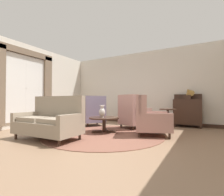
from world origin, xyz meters
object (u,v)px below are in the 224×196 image
at_px(side_table, 168,118).
at_px(gramophone, 188,93).
at_px(coffee_table, 104,120).
at_px(sideboard, 187,111).
at_px(armchair_beside_settee, 149,119).
at_px(armchair_far_left, 133,114).
at_px(porcelain_vase, 102,112).
at_px(settee, 50,121).
at_px(armchair_near_sideboard, 93,113).
at_px(armchair_foreground_right, 66,116).

height_order(side_table, gramophone, gramophone).
relative_size(coffee_table, sideboard, 0.76).
bearing_deg(armchair_beside_settee, armchair_far_left, 22.45).
bearing_deg(porcelain_vase, coffee_table, 27.64).
distance_m(settee, armchair_far_left, 2.66).
xyz_separation_m(coffee_table, gramophone, (2.06, 2.15, 0.82)).
bearing_deg(porcelain_vase, side_table, 32.58).
bearing_deg(settee, armchair_beside_settee, 36.77).
xyz_separation_m(armchair_beside_settee, armchair_near_sideboard, (-2.27, 0.66, 0.03)).
xyz_separation_m(settee, armchair_far_left, (1.16, 2.39, 0.04)).
height_order(armchair_far_left, armchair_near_sideboard, armchair_far_left).
bearing_deg(armchair_near_sideboard, sideboard, 148.80).
height_order(settee, gramophone, gramophone).
xyz_separation_m(side_table, gramophone, (0.48, 1.14, 0.78)).
xyz_separation_m(porcelain_vase, armchair_beside_settee, (1.31, 0.26, -0.16)).
distance_m(coffee_table, side_table, 1.88).
relative_size(coffee_table, side_table, 1.30).
distance_m(coffee_table, sideboard, 3.02).
relative_size(coffee_table, armchair_foreground_right, 0.88).
xyz_separation_m(settee, armchair_beside_settee, (1.95, 1.56, 0.02)).
height_order(porcelain_vase, sideboard, sideboard).
xyz_separation_m(coffee_table, settee, (-0.70, -1.33, 0.06)).
bearing_deg(sideboard, side_table, -109.69).
bearing_deg(gramophone, armchair_far_left, -145.74).
bearing_deg(gramophone, side_table, -112.83).
distance_m(settee, armchair_near_sideboard, 2.24).
relative_size(armchair_far_left, gramophone, 2.45).
bearing_deg(gramophone, armchair_near_sideboard, -157.70).
relative_size(porcelain_vase, armchair_beside_settee, 0.31).
bearing_deg(armchair_near_sideboard, armchair_far_left, 131.57).
xyz_separation_m(porcelain_vase, side_table, (1.64, 1.05, -0.19)).
bearing_deg(gramophone, armchair_foreground_right, -146.51).
bearing_deg(coffee_table, sideboard, 47.91).
xyz_separation_m(coffee_table, side_table, (1.58, 1.02, 0.05)).
bearing_deg(armchair_foreground_right, armchair_beside_settee, 98.82).
bearing_deg(coffee_table, armchair_near_sideboard, 138.89).
bearing_deg(armchair_beside_settee, sideboard, -42.08).
bearing_deg(armchair_near_sideboard, settee, 43.20).
xyz_separation_m(coffee_table, armchair_far_left, (0.46, 1.06, 0.10)).
bearing_deg(armchair_near_sideboard, armchair_foreground_right, 15.10).
relative_size(coffee_table, armchair_far_left, 0.79).
xyz_separation_m(armchair_foreground_right, sideboard, (3.40, 2.36, 0.12)).
height_order(armchair_beside_settee, armchair_near_sideboard, armchair_near_sideboard).
xyz_separation_m(armchair_foreground_right, armchair_near_sideboard, (0.37, 1.02, 0.04)).
bearing_deg(armchair_far_left, armchair_foreground_right, 58.25).
xyz_separation_m(porcelain_vase, sideboard, (2.07, 2.26, -0.05)).
bearing_deg(settee, coffee_table, 60.48).
xyz_separation_m(armchair_near_sideboard, sideboard, (3.04, 1.34, 0.09)).
relative_size(coffee_table, gramophone, 1.93).
xyz_separation_m(armchair_foreground_right, side_table, (2.97, 1.14, -0.02)).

